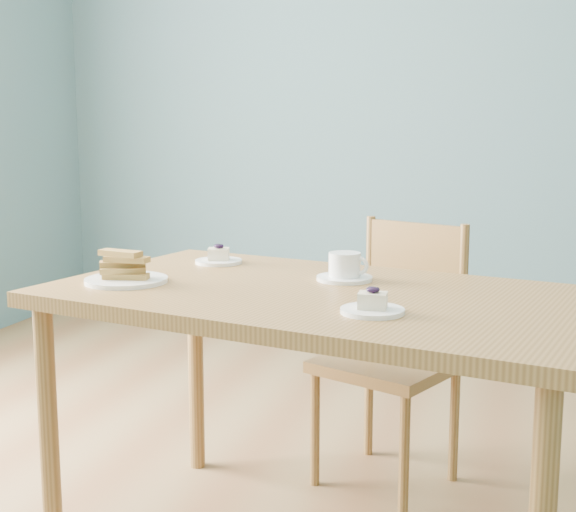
# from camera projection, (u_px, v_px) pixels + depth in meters

# --- Properties ---
(room) EXTENTS (5.01, 5.01, 2.71)m
(room) POSITION_uv_depth(u_px,v_px,m) (422.00, 28.00, 1.94)
(room) COLOR olive
(room) RESTS_ON ground
(dining_table) EXTENTS (1.46, 1.01, 0.71)m
(dining_table) POSITION_uv_depth(u_px,v_px,m) (321.00, 319.00, 1.98)
(dining_table) COLOR olive
(dining_table) RESTS_ON ground
(dining_chair) EXTENTS (0.48, 0.47, 0.82)m
(dining_chair) POSITION_uv_depth(u_px,v_px,m) (393.00, 351.00, 2.49)
(dining_chair) COLOR olive
(dining_chair) RESTS_ON ground
(cheesecake_plate_near) EXTENTS (0.14, 0.14, 0.06)m
(cheesecake_plate_near) POSITION_uv_depth(u_px,v_px,m) (372.00, 306.00, 1.73)
(cheesecake_plate_near) COLOR white
(cheesecake_plate_near) RESTS_ON dining_table
(cheesecake_plate_far) EXTENTS (0.14, 0.14, 0.06)m
(cheesecake_plate_far) POSITION_uv_depth(u_px,v_px,m) (219.00, 258.00, 2.35)
(cheesecake_plate_far) COLOR white
(cheesecake_plate_far) RESTS_ON dining_table
(coffee_cup) EXTENTS (0.15, 0.15, 0.07)m
(coffee_cup) POSITION_uv_depth(u_px,v_px,m) (345.00, 269.00, 2.09)
(coffee_cup) COLOR white
(coffee_cup) RESTS_ON dining_table
(biscotti_plate) EXTENTS (0.21, 0.21, 0.08)m
(biscotti_plate) POSITION_uv_depth(u_px,v_px,m) (126.00, 272.00, 2.06)
(biscotti_plate) COLOR white
(biscotti_plate) RESTS_ON dining_table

